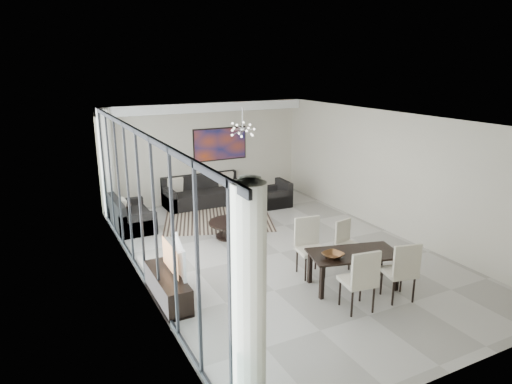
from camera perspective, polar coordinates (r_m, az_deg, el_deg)
room_shell at (r=9.76m, az=5.53°, el=0.79°), size 6.00×9.00×2.90m
window_wall at (r=8.50m, az=-13.71°, el=-1.76°), size 0.37×8.95×2.90m
soffit at (r=13.13m, az=-6.36°, el=10.50°), size 5.98×0.40×0.26m
painting at (r=13.62m, az=-4.50°, el=5.98°), size 1.68×0.04×0.98m
chandelier at (r=11.65m, az=-1.71°, el=7.84°), size 0.66×0.66×0.71m
rug at (r=12.03m, az=-4.75°, el=-3.47°), size 3.33×2.95×0.01m
coffee_table at (r=10.80m, az=-3.08°, el=-4.53°), size 1.08×1.08×0.38m
bowl_coffee at (r=10.76m, az=-2.79°, el=-3.47°), size 0.29×0.29×0.08m
sofa_main at (r=13.31m, az=-6.53°, el=-0.35°), size 2.30×0.94×0.84m
loveseat at (r=11.77m, az=-15.43°, el=-3.12°), size 0.87×1.55×0.78m
armchair at (r=13.16m, az=2.40°, el=-0.64°), size 0.83×0.87×0.71m
side_table at (r=11.93m, az=-16.19°, el=-2.38°), size 0.40×0.40×0.55m
tv_console at (r=8.19m, az=-10.98°, el=-11.58°), size 0.43×1.52×0.47m
television at (r=8.04m, az=-10.14°, el=-8.02°), size 0.28×0.97×0.55m
dining_table at (r=8.53m, az=12.09°, el=-7.97°), size 1.76×1.18×0.67m
dining_chair_sw at (r=7.69m, az=13.03°, el=-10.29°), size 0.57×0.57×1.10m
dining_chair_se at (r=8.20m, az=17.84°, el=-9.02°), size 0.60×0.60×1.09m
dining_chair_nw at (r=8.90m, az=6.64°, el=-6.21°), size 0.58×0.58×1.12m
dining_chair_ne at (r=9.46m, az=11.18°, el=-5.84°), size 0.49×0.49×0.92m
bowl_dining at (r=8.19m, az=9.59°, el=-7.82°), size 0.43×0.43×0.09m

